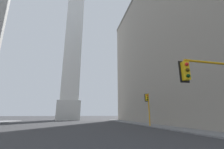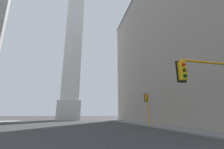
# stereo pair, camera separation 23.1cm
# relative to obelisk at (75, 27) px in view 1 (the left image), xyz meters

# --- Properties ---
(sidewalk_right) EXTENTS (5.00, 67.00, 0.15)m
(sidewalk_right) POSITION_rel_obelisk_xyz_m (16.44, -35.73, -36.73)
(sidewalk_right) COLOR slate
(sidewalk_right) RESTS_ON ground_plane
(building_right) EXTENTS (18.74, 48.04, 36.43)m
(building_right) POSITION_rel_obelisk_xyz_m (26.58, -26.76, -18.58)
(building_right) COLOR gray
(building_right) RESTS_ON ground_plane
(obelisk) EXTENTS (7.85, 7.85, 76.85)m
(obelisk) POSITION_rel_obelisk_xyz_m (0.00, 0.00, 0.00)
(obelisk) COLOR silver
(obelisk) RESTS_ON ground_plane
(traffic_light_mid_right) EXTENTS (0.80, 0.53, 5.45)m
(traffic_light_mid_right) POSITION_rel_obelisk_xyz_m (14.08, -33.00, -33.20)
(traffic_light_mid_right) COLOR orange
(traffic_light_mid_right) RESTS_ON ground_plane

